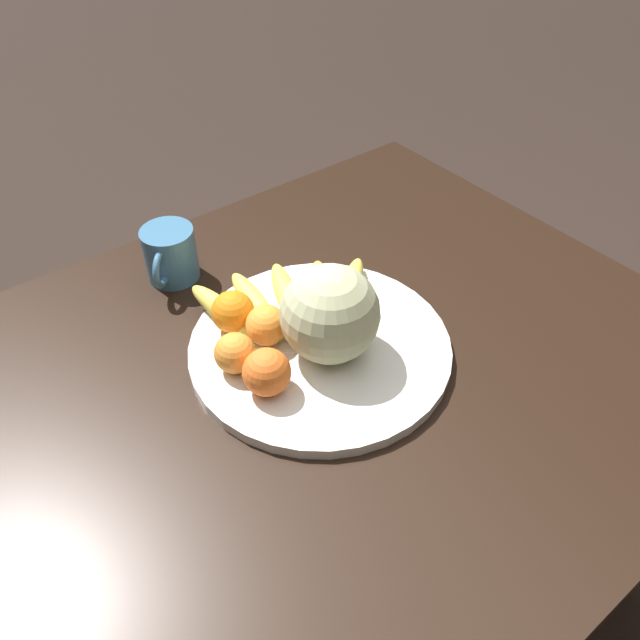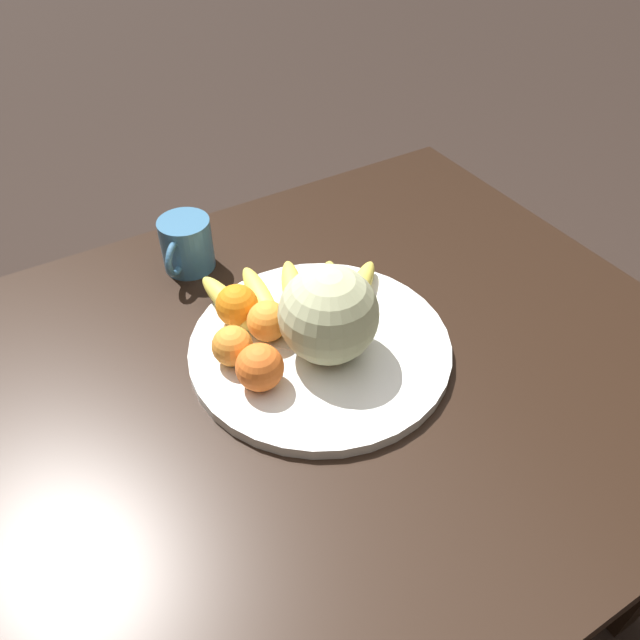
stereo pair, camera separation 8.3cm
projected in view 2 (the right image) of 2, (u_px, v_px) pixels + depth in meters
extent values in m
plane|color=black|center=(305.00, 588.00, 1.48)|extent=(12.00, 12.00, 0.00)
cube|color=black|center=(298.00, 385.00, 0.99)|extent=(1.32, 1.01, 0.04)
cube|color=black|center=(408.00, 297.00, 1.72)|extent=(0.07, 0.07, 0.70)
cylinder|color=white|center=(320.00, 347.00, 1.01)|extent=(0.42, 0.42, 0.02)
torus|color=#47382D|center=(320.00, 345.00, 1.01)|extent=(0.42, 0.42, 0.01)
sphere|color=#B2B789|center=(328.00, 315.00, 0.94)|extent=(0.15, 0.15, 0.15)
sphere|color=#473819|center=(300.00, 325.00, 1.01)|extent=(0.03, 0.03, 0.03)
ellipsoid|color=#DBC64C|center=(359.00, 290.00, 1.08)|extent=(0.15, 0.13, 0.03)
ellipsoid|color=#DBC64C|center=(326.00, 290.00, 1.07)|extent=(0.12, 0.15, 0.04)
ellipsoid|color=#DBC64C|center=(293.00, 293.00, 1.07)|extent=(0.10, 0.18, 0.04)
ellipsoid|color=#DBC64C|center=(261.00, 297.00, 1.06)|extent=(0.06, 0.17, 0.04)
ellipsoid|color=#DBC64C|center=(228.00, 303.00, 1.05)|extent=(0.05, 0.17, 0.04)
sphere|color=orange|center=(232.00, 346.00, 0.96)|extent=(0.06, 0.06, 0.06)
sphere|color=orange|center=(261.00, 369.00, 0.91)|extent=(0.07, 0.07, 0.07)
sphere|color=orange|center=(237.00, 305.00, 1.02)|extent=(0.07, 0.07, 0.07)
sphere|color=orange|center=(268.00, 321.00, 1.00)|extent=(0.07, 0.07, 0.07)
cube|color=white|center=(295.00, 331.00, 1.03)|extent=(0.09, 0.08, 0.00)
cylinder|color=#386689|center=(187.00, 244.00, 1.16)|extent=(0.10, 0.10, 0.10)
torus|color=#386689|center=(175.00, 258.00, 1.11)|extent=(0.06, 0.06, 0.07)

